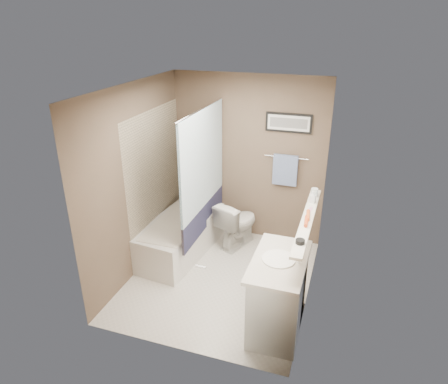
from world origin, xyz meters
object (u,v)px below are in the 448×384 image
(hair_brush_front, at_px, (306,221))
(hair_brush_back, at_px, (308,215))
(bathtub, at_px, (180,236))
(candle_bowl_near, at_px, (300,242))
(soap_bottle, at_px, (313,197))
(vanity, at_px, (278,295))
(toilet, at_px, (237,223))
(glass_jar, at_px, (314,192))

(hair_brush_front, relative_size, hair_brush_back, 1.00)
(bathtub, bearing_deg, candle_bowl_near, -25.95)
(bathtub, relative_size, candle_bowl_near, 16.67)
(soap_bottle, bearing_deg, hair_brush_back, -90.00)
(vanity, xyz_separation_m, soap_bottle, (0.19, 0.88, 0.78))
(candle_bowl_near, distance_m, hair_brush_back, 0.57)
(bathtub, height_order, toilet, toilet)
(candle_bowl_near, bearing_deg, hair_brush_back, 90.00)
(vanity, height_order, hair_brush_back, hair_brush_back)
(vanity, bearing_deg, candle_bowl_near, -24.98)
(hair_brush_front, xyz_separation_m, hair_brush_back, (0.00, 0.14, 0.00))
(toilet, distance_m, soap_bottle, 1.49)
(toilet, relative_size, hair_brush_back, 3.17)
(candle_bowl_near, bearing_deg, soap_bottle, 90.00)
(soap_bottle, bearing_deg, vanity, -101.94)
(hair_brush_front, bearing_deg, soap_bottle, 90.00)
(hair_brush_back, distance_m, soap_bottle, 0.39)
(hair_brush_back, relative_size, glass_jar, 2.20)
(toilet, xyz_separation_m, soap_bottle, (1.07, -0.61, 0.84))
(bathtub, distance_m, soap_bottle, 2.02)
(glass_jar, bearing_deg, candle_bowl_near, -90.00)
(hair_brush_front, height_order, hair_brush_back, same)
(glass_jar, bearing_deg, vanity, -99.98)
(hair_brush_front, bearing_deg, hair_brush_back, 90.00)
(bathtub, xyz_separation_m, hair_brush_back, (1.79, -0.55, 0.89))
(candle_bowl_near, bearing_deg, hair_brush_front, 90.00)
(vanity, bearing_deg, hair_brush_front, 60.49)
(bathtub, relative_size, glass_jar, 15.00)
(toilet, height_order, hair_brush_back, hair_brush_back)
(glass_jar, xyz_separation_m, soap_bottle, (0.00, -0.18, 0.02))
(candle_bowl_near, relative_size, glass_jar, 0.90)
(hair_brush_back, height_order, soap_bottle, soap_bottle)
(soap_bottle, bearing_deg, glass_jar, 90.00)
(bathtub, xyz_separation_m, vanity, (1.60, -1.04, 0.15))
(toilet, relative_size, soap_bottle, 5.06)
(toilet, relative_size, glass_jar, 6.97)
(vanity, xyz_separation_m, candle_bowl_near, (0.19, -0.08, 0.73))
(toilet, distance_m, vanity, 1.73)
(vanity, bearing_deg, glass_jar, 78.45)
(hair_brush_back, xyz_separation_m, soap_bottle, (0.00, 0.39, 0.05))
(vanity, height_order, hair_brush_front, hair_brush_front)
(bathtub, relative_size, vanity, 1.67)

